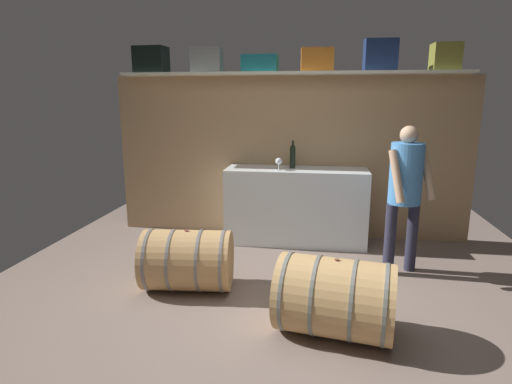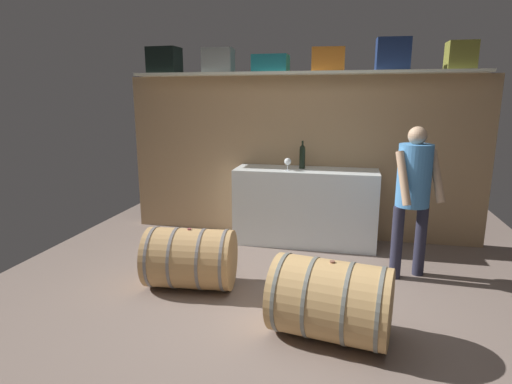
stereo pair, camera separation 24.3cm
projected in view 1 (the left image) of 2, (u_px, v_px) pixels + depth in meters
name	position (u px, v px, depth m)	size (l,w,h in m)	color
ground_plane	(275.00, 290.00, 3.98)	(5.67, 7.73, 0.02)	#7B6A60
back_wall_panel	(289.00, 157.00, 5.39)	(4.47, 0.10, 2.03)	tan
high_shelf_board	(290.00, 73.00, 5.02)	(4.12, 0.40, 0.03)	silver
toolcase_black	(151.00, 60.00, 5.23)	(0.38, 0.28, 0.32)	black
toolcase_grey	(207.00, 60.00, 5.13)	(0.36, 0.29, 0.29)	gray
toolcase_teal	(260.00, 64.00, 5.05)	(0.42, 0.28, 0.20)	#18717B
toolcase_orange	(317.00, 60.00, 4.94)	(0.37, 0.29, 0.26)	orange
toolcase_navy	(380.00, 55.00, 4.83)	(0.37, 0.20, 0.36)	navy
toolcase_olive	(445.00, 57.00, 4.74)	(0.29, 0.27, 0.30)	olive
work_cabinet	(296.00, 206.00, 5.18)	(1.70, 0.55, 0.92)	white
wine_bottle_dark	(293.00, 156.00, 5.10)	(0.07, 0.07, 0.33)	black
wine_glass	(279.00, 162.00, 4.97)	(0.08, 0.08, 0.15)	white
wine_barrel_near	(188.00, 260.00, 3.92)	(0.86, 0.64, 0.58)	tan
wine_barrel_far	(335.00, 297.00, 3.16)	(0.94, 0.73, 0.61)	tan
winemaker_pouring	(406.00, 185.00, 4.16)	(0.51, 0.45, 1.50)	#29293C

